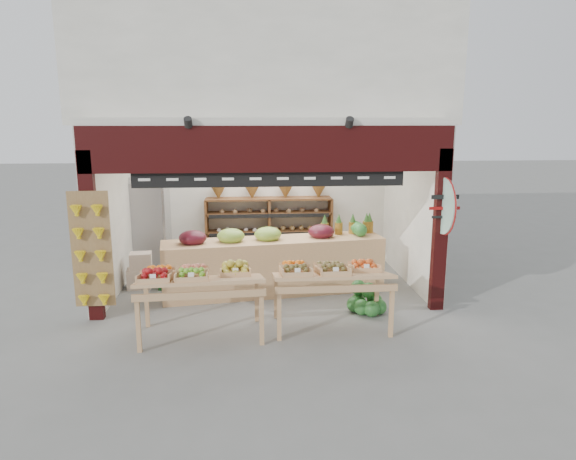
{
  "coord_description": "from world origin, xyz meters",
  "views": [
    {
      "loc": [
        -0.35,
        -8.92,
        3.08
      ],
      "look_at": [
        0.35,
        -0.2,
        1.2
      ],
      "focal_mm": 32.0,
      "sensor_mm": 36.0,
      "label": 1
    }
  ],
  "objects_px": {
    "refrigerator": "(150,222)",
    "display_table_right": "(327,272)",
    "watermelon_pile": "(366,301)",
    "display_table_left": "(192,278)",
    "back_shelving": "(269,216)",
    "cardboard_stack": "(153,274)",
    "mid_counter": "(273,264)"
  },
  "relations": [
    {
      "from": "display_table_left",
      "to": "watermelon_pile",
      "type": "xyz_separation_m",
      "value": [
        2.71,
        0.71,
        -0.69
      ]
    },
    {
      "from": "display_table_left",
      "to": "watermelon_pile",
      "type": "relative_size",
      "value": 2.84
    },
    {
      "from": "back_shelving",
      "to": "watermelon_pile",
      "type": "height_order",
      "value": "back_shelving"
    },
    {
      "from": "cardboard_stack",
      "to": "watermelon_pile",
      "type": "distance_m",
      "value": 4.04
    },
    {
      "from": "mid_counter",
      "to": "back_shelving",
      "type": "bearing_deg",
      "value": 89.65
    },
    {
      "from": "mid_counter",
      "to": "watermelon_pile",
      "type": "height_order",
      "value": "mid_counter"
    },
    {
      "from": "back_shelving",
      "to": "cardboard_stack",
      "type": "height_order",
      "value": "back_shelving"
    },
    {
      "from": "display_table_right",
      "to": "watermelon_pile",
      "type": "relative_size",
      "value": 2.69
    },
    {
      "from": "watermelon_pile",
      "to": "refrigerator",
      "type": "bearing_deg",
      "value": 143.58
    },
    {
      "from": "display_table_left",
      "to": "back_shelving",
      "type": "bearing_deg",
      "value": 71.46
    },
    {
      "from": "mid_counter",
      "to": "display_table_right",
      "type": "relative_size",
      "value": 2.31
    },
    {
      "from": "watermelon_pile",
      "to": "mid_counter",
      "type": "bearing_deg",
      "value": 142.82
    },
    {
      "from": "refrigerator",
      "to": "display_table_right",
      "type": "height_order",
      "value": "refrigerator"
    },
    {
      "from": "refrigerator",
      "to": "mid_counter",
      "type": "bearing_deg",
      "value": -35.53
    },
    {
      "from": "mid_counter",
      "to": "display_table_right",
      "type": "xyz_separation_m",
      "value": [
        0.71,
        -1.65,
        0.31
      ]
    },
    {
      "from": "display_table_right",
      "to": "back_shelving",
      "type": "bearing_deg",
      "value": 100.94
    },
    {
      "from": "display_table_left",
      "to": "display_table_right",
      "type": "height_order",
      "value": "display_table_left"
    },
    {
      "from": "cardboard_stack",
      "to": "display_table_left",
      "type": "xyz_separation_m",
      "value": [
        0.99,
        -2.33,
        0.63
      ]
    },
    {
      "from": "cardboard_stack",
      "to": "back_shelving",
      "type": "bearing_deg",
      "value": 32.85
    },
    {
      "from": "cardboard_stack",
      "to": "mid_counter",
      "type": "distance_m",
      "value": 2.32
    },
    {
      "from": "back_shelving",
      "to": "refrigerator",
      "type": "distance_m",
      "value": 2.52
    },
    {
      "from": "cardboard_stack",
      "to": "display_table_right",
      "type": "bearing_deg",
      "value": -36.19
    },
    {
      "from": "watermelon_pile",
      "to": "cardboard_stack",
      "type": "bearing_deg",
      "value": 156.4
    },
    {
      "from": "watermelon_pile",
      "to": "display_table_right",
      "type": "bearing_deg",
      "value": -143.55
    },
    {
      "from": "cardboard_stack",
      "to": "display_table_right",
      "type": "height_order",
      "value": "display_table_right"
    },
    {
      "from": "cardboard_stack",
      "to": "watermelon_pile",
      "type": "height_order",
      "value": "cardboard_stack"
    },
    {
      "from": "display_table_left",
      "to": "cardboard_stack",
      "type": "bearing_deg",
      "value": 112.99
    },
    {
      "from": "refrigerator",
      "to": "mid_counter",
      "type": "relative_size",
      "value": 0.49
    },
    {
      "from": "refrigerator",
      "to": "display_table_left",
      "type": "relative_size",
      "value": 1.07
    },
    {
      "from": "mid_counter",
      "to": "display_table_left",
      "type": "distance_m",
      "value": 2.24
    },
    {
      "from": "cardboard_stack",
      "to": "watermelon_pile",
      "type": "xyz_separation_m",
      "value": [
        3.7,
        -1.62,
        -0.06
      ]
    },
    {
      "from": "display_table_right",
      "to": "watermelon_pile",
      "type": "distance_m",
      "value": 1.14
    }
  ]
}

